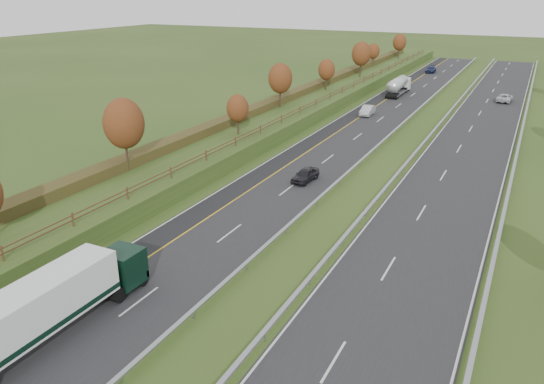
{
  "coord_description": "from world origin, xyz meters",
  "views": [
    {
      "loc": [
        23.07,
        -12.67,
        19.87
      ],
      "look_at": [
        2.63,
        28.53,
        2.2
      ],
      "focal_mm": 35.0,
      "sensor_mm": 36.0,
      "label": 1
    }
  ],
  "objects": [
    {
      "name": "ground",
      "position": [
        8.0,
        55.0,
        0.0
      ],
      "size": [
        400.0,
        400.0,
        0.0
      ],
      "primitive_type": "plane",
      "color": "#31491A",
      "rests_on": "ground"
    },
    {
      "name": "embankment_left",
      "position": [
        -13.0,
        60.0,
        1.0
      ],
      "size": [
        12.0,
        200.0,
        2.0
      ],
      "primitive_type": "cube",
      "color": "#31491A",
      "rests_on": "ground"
    },
    {
      "name": "box_lorry",
      "position": [
        -0.79,
        4.78,
        2.33
      ],
      "size": [
        2.58,
        16.28,
        4.06
      ],
      "color": "black",
      "rests_on": "near_carriageway"
    },
    {
      "name": "hedge_left",
      "position": [
        -15.0,
        60.0,
        2.55
      ],
      "size": [
        2.2,
        180.0,
        1.1
      ],
      "primitive_type": "cube",
      "color": "#3C3C18",
      "rests_on": "embankment_left"
    },
    {
      "name": "outer_barrier_far",
      "position": [
        22.3,
        60.0,
        0.62
      ],
      "size": [
        0.32,
        200.0,
        0.71
      ],
      "color": "#92959A",
      "rests_on": "ground"
    },
    {
      "name": "car_small_far",
      "position": [
        -1.38,
        127.17,
        0.81
      ],
      "size": [
        2.4,
        5.4,
        1.54
      ],
      "primitive_type": "imported",
      "rotation": [
        0.0,
        0.0,
        0.04
      ],
      "color": "#141E41",
      "rests_on": "near_carriageway"
    },
    {
      "name": "median_barrier_near",
      "position": [
        5.7,
        60.0,
        0.61
      ],
      "size": [
        0.32,
        200.0,
        0.71
      ],
      "color": "#92959A",
      "rests_on": "ground"
    },
    {
      "name": "hard_shoulder",
      "position": [
        -3.75,
        60.0,
        0.02
      ],
      "size": [
        3.0,
        200.0,
        0.04
      ],
      "primitive_type": "cube",
      "color": "black",
      "rests_on": "ground"
    },
    {
      "name": "near_carriageway",
      "position": [
        0.0,
        60.0,
        0.02
      ],
      "size": [
        10.5,
        200.0,
        0.04
      ],
      "primitive_type": "cube",
      "color": "#232326",
      "rests_on": "ground"
    },
    {
      "name": "far_carriageway",
      "position": [
        16.5,
        60.0,
        0.02
      ],
      "size": [
        10.5,
        200.0,
        0.04
      ],
      "primitive_type": "cube",
      "color": "#232326",
      "rests_on": "ground"
    },
    {
      "name": "trees_left",
      "position": [
        -12.64,
        56.63,
        6.37
      ],
      "size": [
        6.64,
        164.3,
        7.66
      ],
      "color": "#2D2116",
      "rests_on": "embankment_left"
    },
    {
      "name": "fence_left",
      "position": [
        -8.5,
        59.59,
        2.73
      ],
      "size": [
        0.12,
        189.06,
        1.2
      ],
      "color": "#422B19",
      "rests_on": "embankment_left"
    },
    {
      "name": "car_dark_near",
      "position": [
        1.91,
        38.21,
        0.77
      ],
      "size": [
        2.1,
        4.41,
        1.46
      ],
      "primitive_type": "imported",
      "rotation": [
        0.0,
        0.0,
        -0.09
      ],
      "color": "black",
      "rests_on": "near_carriageway"
    },
    {
      "name": "road_tanker",
      "position": [
        -1.49,
        93.75,
        1.86
      ],
      "size": [
        2.4,
        11.22,
        3.46
      ],
      "color": "silver",
      "rests_on": "near_carriageway"
    },
    {
      "name": "lane_markings",
      "position": [
        6.4,
        59.88,
        0.05
      ],
      "size": [
        26.75,
        200.0,
        0.01
      ],
      "color": "silver",
      "rests_on": "near_carriageway"
    },
    {
      "name": "car_silver_mid",
      "position": [
        -1.6,
        73.08,
        0.84
      ],
      "size": [
        1.92,
        4.93,
        1.6
      ],
      "primitive_type": "imported",
      "rotation": [
        0.0,
        0.0,
        0.05
      ],
      "color": "#B7B7BC",
      "rests_on": "near_carriageway"
    },
    {
      "name": "median_barrier_far",
      "position": [
        10.8,
        60.0,
        0.61
      ],
      "size": [
        0.32,
        200.0,
        0.71
      ],
      "color": "#92959A",
      "rests_on": "ground"
    },
    {
      "name": "car_oncoming",
      "position": [
        18.2,
        95.37,
        0.79
      ],
      "size": [
        2.82,
        5.55,
        1.5
      ],
      "primitive_type": "imported",
      "rotation": [
        0.0,
        0.0,
        3.08
      ],
      "color": "silver",
      "rests_on": "far_carriageway"
    }
  ]
}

